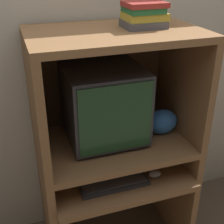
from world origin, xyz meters
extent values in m
cube|color=beige|center=(0.00, 0.65, 1.30)|extent=(6.00, 0.06, 2.60)
cube|color=brown|center=(-0.42, 0.29, 0.32)|extent=(0.04, 0.59, 0.63)
cube|color=brown|center=(0.42, 0.29, 0.32)|extent=(0.04, 0.59, 0.63)
cube|color=brown|center=(0.00, 0.12, 0.61)|extent=(0.81, 0.33, 0.04)
cube|color=brown|center=(-0.42, 0.29, 0.72)|extent=(0.04, 0.59, 0.19)
cube|color=brown|center=(0.42, 0.29, 0.72)|extent=(0.04, 0.59, 0.19)
cube|color=brown|center=(0.00, 0.29, 0.80)|extent=(0.81, 0.59, 0.04)
cube|color=brown|center=(-0.42, 0.29, 1.14)|extent=(0.04, 0.59, 0.65)
cube|color=brown|center=(0.42, 0.29, 1.14)|extent=(0.04, 0.59, 0.65)
cube|color=brown|center=(0.00, 0.29, 1.44)|extent=(0.81, 0.59, 0.04)
cube|color=#48321E|center=(0.00, 0.57, 1.14)|extent=(0.81, 0.01, 0.65)
cylinder|color=#333338|center=(-0.04, 0.35, 0.83)|extent=(0.23, 0.23, 0.02)
cube|color=#333338|center=(-0.04, 0.35, 1.04)|extent=(0.43, 0.42, 0.41)
cube|color=#1E4223|center=(-0.04, 0.14, 1.04)|extent=(0.40, 0.01, 0.38)
cube|color=#2D2D30|center=(-0.06, 0.13, 0.64)|extent=(0.39, 0.16, 0.02)
cube|color=#474749|center=(-0.06, 0.13, 0.65)|extent=(0.36, 0.12, 0.01)
ellipsoid|color=#B7B7B7|center=(0.19, 0.12, 0.65)|extent=(0.08, 0.05, 0.03)
ellipsoid|color=#336BB7|center=(0.31, 0.28, 0.89)|extent=(0.18, 0.14, 0.15)
cube|color=#4C4C51|center=(0.16, 0.30, 1.48)|extent=(0.21, 0.17, 0.04)
cube|color=gold|center=(0.16, 0.30, 1.52)|extent=(0.21, 0.16, 0.04)
cube|color=#236638|center=(0.15, 0.30, 1.55)|extent=(0.18, 0.17, 0.03)
cube|color=maroon|center=(0.16, 0.29, 1.58)|extent=(0.20, 0.17, 0.02)
camera|label=1|loc=(-0.52, -1.19, 1.80)|focal=50.00mm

